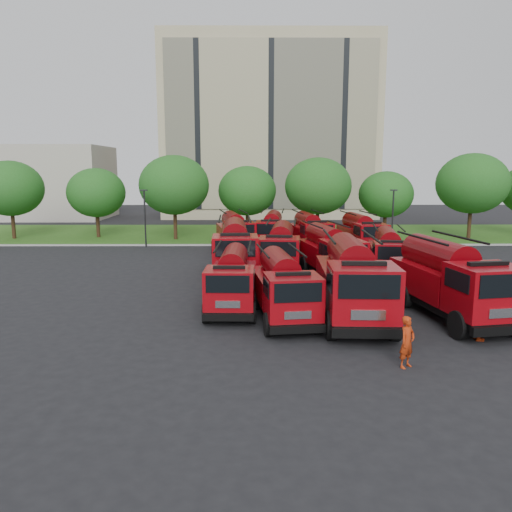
{
  "coord_description": "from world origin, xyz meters",
  "views": [
    {
      "loc": [
        -0.47,
        -26.94,
        6.92
      ],
      "look_at": [
        -0.26,
        2.21,
        1.8
      ],
      "focal_mm": 35.0,
      "sensor_mm": 36.0,
      "label": 1
    }
  ],
  "objects_px": {
    "fire_truck_5": "(281,249)",
    "fire_truck_9": "(272,231)",
    "fire_truck_2": "(353,281)",
    "firefighter_5": "(416,276)",
    "firefighter_4": "(289,305)",
    "fire_truck_1": "(283,287)",
    "firefighter_2": "(477,340)",
    "fire_truck_8": "(235,232)",
    "fire_truck_11": "(361,233)",
    "fire_truck_6": "(330,252)",
    "fire_truck_0": "(233,280)",
    "fire_truck_4": "(235,249)",
    "fire_truck_10": "(310,232)",
    "firefighter_1": "(354,326)",
    "fire_truck_3": "(451,280)",
    "firefighter_0": "(406,367)",
    "fire_truck_7": "(389,253)"
  },
  "relations": [
    {
      "from": "fire_truck_5",
      "to": "fire_truck_9",
      "type": "relative_size",
      "value": 1.03
    },
    {
      "from": "fire_truck_2",
      "to": "firefighter_5",
      "type": "relative_size",
      "value": 4.97
    },
    {
      "from": "fire_truck_2",
      "to": "firefighter_4",
      "type": "xyz_separation_m",
      "value": [
        -2.75,
        2.54,
        -1.83
      ]
    },
    {
      "from": "fire_truck_1",
      "to": "firefighter_2",
      "type": "distance_m",
      "value": 8.49
    },
    {
      "from": "fire_truck_8",
      "to": "fire_truck_11",
      "type": "xyz_separation_m",
      "value": [
        10.58,
        -0.89,
        -0.03
      ]
    },
    {
      "from": "fire_truck_6",
      "to": "firefighter_4",
      "type": "distance_m",
      "value": 7.42
    },
    {
      "from": "fire_truck_0",
      "to": "fire_truck_8",
      "type": "distance_m",
      "value": 18.02
    },
    {
      "from": "fire_truck_2",
      "to": "fire_truck_9",
      "type": "bearing_deg",
      "value": 100.57
    },
    {
      "from": "fire_truck_4",
      "to": "firefighter_4",
      "type": "relative_size",
      "value": 5.2
    },
    {
      "from": "fire_truck_10",
      "to": "fire_truck_11",
      "type": "bearing_deg",
      "value": -17.06
    },
    {
      "from": "fire_truck_4",
      "to": "firefighter_1",
      "type": "height_order",
      "value": "fire_truck_4"
    },
    {
      "from": "fire_truck_3",
      "to": "firefighter_1",
      "type": "bearing_deg",
      "value": -175.05
    },
    {
      "from": "fire_truck_11",
      "to": "fire_truck_5",
      "type": "bearing_deg",
      "value": -136.69
    },
    {
      "from": "firefighter_2",
      "to": "firefighter_4",
      "type": "xyz_separation_m",
      "value": [
        -7.34,
        5.47,
        0.0
      ]
    },
    {
      "from": "fire_truck_2",
      "to": "fire_truck_10",
      "type": "distance_m",
      "value": 19.62
    },
    {
      "from": "fire_truck_0",
      "to": "fire_truck_2",
      "type": "bearing_deg",
      "value": -15.91
    },
    {
      "from": "fire_truck_6",
      "to": "firefighter_1",
      "type": "bearing_deg",
      "value": -102.46
    },
    {
      "from": "fire_truck_0",
      "to": "firefighter_5",
      "type": "height_order",
      "value": "fire_truck_0"
    },
    {
      "from": "firefighter_1",
      "to": "fire_truck_2",
      "type": "bearing_deg",
      "value": 82.15
    },
    {
      "from": "fire_truck_3",
      "to": "fire_truck_5",
      "type": "xyz_separation_m",
      "value": [
        -7.35,
        9.99,
        -0.14
      ]
    },
    {
      "from": "fire_truck_3",
      "to": "fire_truck_6",
      "type": "distance_m",
      "value": 9.86
    },
    {
      "from": "fire_truck_4",
      "to": "fire_truck_9",
      "type": "xyz_separation_m",
      "value": [
        2.83,
        11.0,
        -0.19
      ]
    },
    {
      "from": "firefighter_0",
      "to": "firefighter_4",
      "type": "relative_size",
      "value": 1.22
    },
    {
      "from": "fire_truck_1",
      "to": "fire_truck_2",
      "type": "distance_m",
      "value": 3.21
    },
    {
      "from": "fire_truck_0",
      "to": "fire_truck_8",
      "type": "xyz_separation_m",
      "value": [
        -0.51,
        18.01,
        0.12
      ]
    },
    {
      "from": "firefighter_4",
      "to": "fire_truck_2",
      "type": "bearing_deg",
      "value": -176.56
    },
    {
      "from": "fire_truck_2",
      "to": "firefighter_5",
      "type": "xyz_separation_m",
      "value": [
        6.06,
        9.41,
        -1.83
      ]
    },
    {
      "from": "fire_truck_7",
      "to": "fire_truck_8",
      "type": "height_order",
      "value": "fire_truck_8"
    },
    {
      "from": "fire_truck_9",
      "to": "fire_truck_4",
      "type": "bearing_deg",
      "value": -98.99
    },
    {
      "from": "fire_truck_3",
      "to": "firefighter_4",
      "type": "distance_m",
      "value": 7.93
    },
    {
      "from": "fire_truck_0",
      "to": "fire_truck_9",
      "type": "distance_m",
      "value": 18.89
    },
    {
      "from": "firefighter_4",
      "to": "fire_truck_9",
      "type": "bearing_deg",
      "value": -43.36
    },
    {
      "from": "fire_truck_7",
      "to": "firefighter_0",
      "type": "height_order",
      "value": "fire_truck_7"
    },
    {
      "from": "fire_truck_5",
      "to": "fire_truck_10",
      "type": "distance_m",
      "value": 9.9
    },
    {
      "from": "fire_truck_0",
      "to": "firefighter_4",
      "type": "height_order",
      "value": "fire_truck_0"
    },
    {
      "from": "fire_truck_4",
      "to": "firefighter_5",
      "type": "xyz_separation_m",
      "value": [
        11.81,
        -0.05,
        -1.79
      ]
    },
    {
      "from": "fire_truck_7",
      "to": "fire_truck_5",
      "type": "bearing_deg",
      "value": -176.5
    },
    {
      "from": "firefighter_2",
      "to": "fire_truck_0",
      "type": "bearing_deg",
      "value": 70.76
    },
    {
      "from": "fire_truck_8",
      "to": "fire_truck_11",
      "type": "relative_size",
      "value": 1.03
    },
    {
      "from": "fire_truck_6",
      "to": "firefighter_4",
      "type": "xyz_separation_m",
      "value": [
        -3.09,
        -6.55,
        -1.63
      ]
    },
    {
      "from": "fire_truck_1",
      "to": "fire_truck_3",
      "type": "bearing_deg",
      "value": -6.22
    },
    {
      "from": "fire_truck_7",
      "to": "firefighter_0",
      "type": "distance_m",
      "value": 15.64
    },
    {
      "from": "fire_truck_4",
      "to": "fire_truck_8",
      "type": "xyz_separation_m",
      "value": [
        -0.37,
        10.31,
        -0.19
      ]
    },
    {
      "from": "fire_truck_3",
      "to": "firefighter_1",
      "type": "relative_size",
      "value": 4.68
    },
    {
      "from": "fire_truck_8",
      "to": "firefighter_2",
      "type": "xyz_separation_m",
      "value": [
        10.7,
        -22.7,
        -1.61
      ]
    },
    {
      "from": "fire_truck_7",
      "to": "fire_truck_9",
      "type": "distance_m",
      "value": 13.1
    },
    {
      "from": "fire_truck_7",
      "to": "firefighter_0",
      "type": "relative_size",
      "value": 3.69
    },
    {
      "from": "fire_truck_6",
      "to": "firefighter_5",
      "type": "xyz_separation_m",
      "value": [
        5.72,
        0.33,
        -1.63
      ]
    },
    {
      "from": "fire_truck_5",
      "to": "firefighter_2",
      "type": "height_order",
      "value": "fire_truck_5"
    },
    {
      "from": "fire_truck_2",
      "to": "fire_truck_10",
      "type": "xyz_separation_m",
      "value": [
        0.28,
        19.62,
        -0.24
      ]
    }
  ]
}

